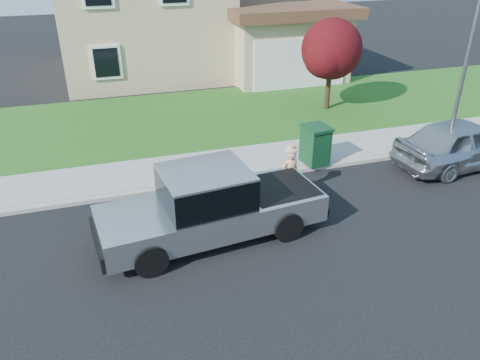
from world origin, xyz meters
name	(u,v)px	position (x,y,z in m)	size (l,w,h in m)	color
ground	(236,239)	(0.00, 0.00, 0.00)	(80.00, 80.00, 0.00)	black
curb	(239,179)	(1.00, 2.90, 0.06)	(40.00, 0.20, 0.12)	gray
sidewalk	(229,163)	(1.00, 4.00, 0.07)	(40.00, 2.00, 0.15)	gray
lawn	(198,118)	(1.00, 8.50, 0.05)	(40.00, 7.00, 0.10)	#174413
house	(168,10)	(1.31, 16.38, 3.17)	(14.00, 11.30, 6.85)	tan
pickup_truck	(211,206)	(-0.53, 0.29, 0.85)	(5.70, 2.45, 1.82)	black
woman	(290,173)	(2.04, 1.54, 0.76)	(0.56, 0.39, 1.60)	#E7A07F
sedan	(463,143)	(8.07, 1.80, 0.78)	(1.83, 4.56, 1.55)	#AAADB1
ornamental_tree	(332,52)	(6.44, 7.88, 2.45)	(2.68, 2.42, 3.68)	black
trash_bin	(315,144)	(3.56, 3.10, 0.77)	(0.86, 0.95, 1.23)	#0E341A
street_lamp	(466,73)	(7.68, 1.95, 2.99)	(0.41, 0.68, 5.24)	slate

